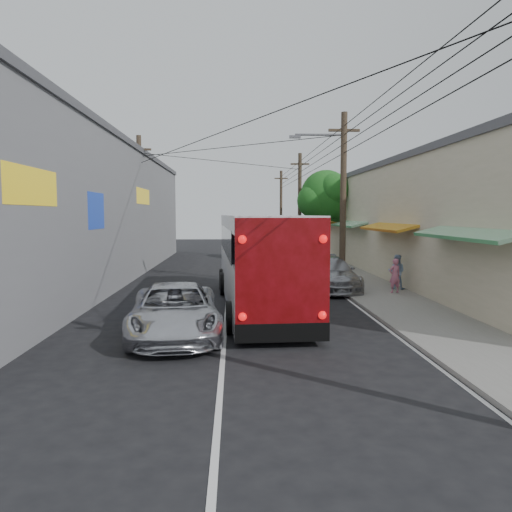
{
  "coord_description": "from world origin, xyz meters",
  "views": [
    {
      "loc": [
        0.29,
        -9.42,
        3.47
      ],
      "look_at": [
        1.03,
        7.63,
        2.04
      ],
      "focal_mm": 35.0,
      "sensor_mm": 36.0,
      "label": 1
    }
  ],
  "objects_px": {
    "pedestrian_near": "(395,276)",
    "coach_bus": "(259,260)",
    "jeepney": "(175,311)",
    "parked_car_mid": "(298,259)",
    "parked_car_far": "(290,249)",
    "pedestrian_far": "(397,272)",
    "parked_suv": "(329,274)"
  },
  "relations": [
    {
      "from": "coach_bus",
      "to": "parked_suv",
      "type": "distance_m",
      "value": 5.33
    },
    {
      "from": "jeepney",
      "to": "parked_car_mid",
      "type": "xyz_separation_m",
      "value": [
        5.45,
        15.43,
        0.04
      ]
    },
    {
      "from": "parked_car_far",
      "to": "parked_suv",
      "type": "bearing_deg",
      "value": -88.34
    },
    {
      "from": "jeepney",
      "to": "parked_car_far",
      "type": "distance_m",
      "value": 24.91
    },
    {
      "from": "jeepney",
      "to": "pedestrian_far",
      "type": "xyz_separation_m",
      "value": [
        8.94,
        7.88,
        0.15
      ]
    },
    {
      "from": "parked_suv",
      "to": "pedestrian_near",
      "type": "xyz_separation_m",
      "value": [
        2.53,
        -1.63,
        0.09
      ]
    },
    {
      "from": "jeepney",
      "to": "parked_suv",
      "type": "distance_m",
      "value": 10.41
    },
    {
      "from": "parked_car_mid",
      "to": "coach_bus",
      "type": "bearing_deg",
      "value": -109.04
    },
    {
      "from": "jeepney",
      "to": "parked_suv",
      "type": "relative_size",
      "value": 1.02
    },
    {
      "from": "pedestrian_near",
      "to": "pedestrian_far",
      "type": "relative_size",
      "value": 0.94
    },
    {
      "from": "parked_car_mid",
      "to": "pedestrian_near",
      "type": "height_order",
      "value": "pedestrian_near"
    },
    {
      "from": "pedestrian_near",
      "to": "coach_bus",
      "type": "bearing_deg",
      "value": 6.6
    },
    {
      "from": "coach_bus",
      "to": "pedestrian_far",
      "type": "xyz_separation_m",
      "value": [
        6.35,
        3.35,
        -0.88
      ]
    },
    {
      "from": "jeepney",
      "to": "parked_suv",
      "type": "xyz_separation_m",
      "value": [
        6.0,
        8.5,
        0.02
      ]
    },
    {
      "from": "parked_car_mid",
      "to": "pedestrian_near",
      "type": "distance_m",
      "value": 9.1
    },
    {
      "from": "coach_bus",
      "to": "jeepney",
      "type": "bearing_deg",
      "value": -122.84
    },
    {
      "from": "jeepney",
      "to": "parked_car_far",
      "type": "xyz_separation_m",
      "value": [
        6.0,
        24.18,
        0.02
      ]
    },
    {
      "from": "coach_bus",
      "to": "parked_car_far",
      "type": "xyz_separation_m",
      "value": [
        3.41,
        19.65,
        -1.01
      ]
    },
    {
      "from": "coach_bus",
      "to": "pedestrian_near",
      "type": "distance_m",
      "value": 6.45
    },
    {
      "from": "parked_car_far",
      "to": "pedestrian_far",
      "type": "xyz_separation_m",
      "value": [
        2.94,
        -16.3,
        0.13
      ]
    },
    {
      "from": "parked_car_far",
      "to": "parked_car_mid",
      "type": "bearing_deg",
      "value": -91.94
    },
    {
      "from": "coach_bus",
      "to": "jeepney",
      "type": "xyz_separation_m",
      "value": [
        -2.59,
        -4.53,
        -1.03
      ]
    },
    {
      "from": "jeepney",
      "to": "parked_car_far",
      "type": "height_order",
      "value": "parked_car_far"
    },
    {
      "from": "coach_bus",
      "to": "parked_car_far",
      "type": "bearing_deg",
      "value": 77.12
    },
    {
      "from": "coach_bus",
      "to": "jeepney",
      "type": "height_order",
      "value": "coach_bus"
    },
    {
      "from": "pedestrian_near",
      "to": "parked_suv",
      "type": "bearing_deg",
      "value": -47.7
    },
    {
      "from": "parked_car_mid",
      "to": "parked_car_far",
      "type": "relative_size",
      "value": 0.99
    },
    {
      "from": "pedestrian_near",
      "to": "pedestrian_far",
      "type": "distance_m",
      "value": 1.09
    },
    {
      "from": "jeepney",
      "to": "pedestrian_near",
      "type": "relative_size",
      "value": 3.66
    },
    {
      "from": "jeepney",
      "to": "pedestrian_near",
      "type": "distance_m",
      "value": 10.95
    },
    {
      "from": "coach_bus",
      "to": "parked_car_mid",
      "type": "height_order",
      "value": "coach_bus"
    },
    {
      "from": "parked_car_far",
      "to": "pedestrian_near",
      "type": "bearing_deg",
      "value": -80.02
    }
  ]
}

